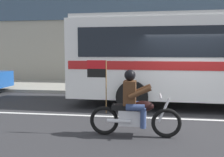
{
  "coord_description": "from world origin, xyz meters",
  "views": [
    {
      "loc": [
        -1.16,
        -8.03,
        1.98
      ],
      "look_at": [
        -2.21,
        -0.54,
        1.16
      ],
      "focal_mm": 40.4,
      "sensor_mm": 36.0,
      "label": 1
    }
  ],
  "objects": [
    {
      "name": "sidewalk_curb",
      "position": [
        0.0,
        5.1,
        0.07
      ],
      "size": [
        28.0,
        3.8,
        0.15
      ],
      "primitive_type": "cube",
      "color": "gray",
      "rests_on": "ground_plane"
    },
    {
      "name": "lane_center_stripe",
      "position": [
        0.0,
        -0.6,
        0.0
      ],
      "size": [
        26.6,
        0.14,
        0.01
      ],
      "primitive_type": "cube",
      "color": "silver",
      "rests_on": "ground_plane"
    },
    {
      "name": "fire_hydrant",
      "position": [
        1.6,
        3.8,
        0.52
      ],
      "size": [
        0.22,
        0.3,
        0.75
      ],
      "color": "red",
      "rests_on": "sidewalk_curb"
    },
    {
      "name": "ground_plane",
      "position": [
        0.0,
        0.0,
        0.0
      ],
      "size": [
        60.0,
        60.0,
        0.0
      ],
      "primitive_type": "plane",
      "color": "#2B2B2D"
    },
    {
      "name": "motorcycle_with_rider",
      "position": [
        -1.45,
        -2.28,
        0.67
      ],
      "size": [
        2.2,
        0.64,
        1.78
      ],
      "color": "black",
      "rests_on": "ground_plane"
    }
  ]
}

